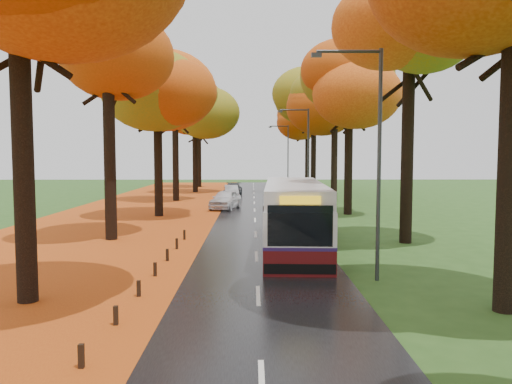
{
  "coord_description": "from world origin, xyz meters",
  "views": [
    {
      "loc": [
        -0.18,
        -9.18,
        4.39
      ],
      "look_at": [
        0.0,
        14.92,
        2.6
      ],
      "focal_mm": 35.0,
      "sensor_mm": 36.0,
      "label": 1
    }
  ],
  "objects_px": {
    "streetlamp_mid": "(305,151)",
    "car_silver": "(231,191)",
    "streetlamp_near": "(372,146)",
    "streetlamp_far": "(286,152)",
    "car_dark": "(233,190)",
    "bus": "(294,214)",
    "car_white": "(225,199)"
  },
  "relations": [
    {
      "from": "streetlamp_near",
      "to": "car_white",
      "type": "bearing_deg",
      "value": 105.35
    },
    {
      "from": "streetlamp_mid",
      "to": "car_silver",
      "type": "bearing_deg",
      "value": 117.89
    },
    {
      "from": "bus",
      "to": "car_white",
      "type": "distance_m",
      "value": 17.4
    },
    {
      "from": "streetlamp_far",
      "to": "car_silver",
      "type": "bearing_deg",
      "value": -121.93
    },
    {
      "from": "streetlamp_far",
      "to": "car_silver",
      "type": "height_order",
      "value": "streetlamp_far"
    },
    {
      "from": "car_white",
      "to": "bus",
      "type": "bearing_deg",
      "value": -63.57
    },
    {
      "from": "bus",
      "to": "car_silver",
      "type": "relative_size",
      "value": 3.05
    },
    {
      "from": "car_silver",
      "to": "bus",
      "type": "bearing_deg",
      "value": -87.66
    },
    {
      "from": "car_white",
      "to": "car_dark",
      "type": "relative_size",
      "value": 0.97
    },
    {
      "from": "streetlamp_mid",
      "to": "car_dark",
      "type": "xyz_separation_m",
      "value": [
        -6.18,
        13.58,
        -3.99
      ]
    },
    {
      "from": "streetlamp_near",
      "to": "car_dark",
      "type": "xyz_separation_m",
      "value": [
        -6.18,
        35.58,
        -3.99
      ]
    },
    {
      "from": "streetlamp_near",
      "to": "streetlamp_mid",
      "type": "distance_m",
      "value": 22.0
    },
    {
      "from": "streetlamp_mid",
      "to": "car_silver",
      "type": "height_order",
      "value": "streetlamp_mid"
    },
    {
      "from": "streetlamp_mid",
      "to": "car_white",
      "type": "distance_m",
      "value": 7.47
    },
    {
      "from": "streetlamp_near",
      "to": "car_dark",
      "type": "height_order",
      "value": "streetlamp_near"
    },
    {
      "from": "car_silver",
      "to": "streetlamp_mid",
      "type": "bearing_deg",
      "value": -68.2
    },
    {
      "from": "streetlamp_near",
      "to": "car_silver",
      "type": "relative_size",
      "value": 2.08
    },
    {
      "from": "streetlamp_far",
      "to": "car_dark",
      "type": "height_order",
      "value": "streetlamp_far"
    },
    {
      "from": "streetlamp_far",
      "to": "car_silver",
      "type": "distance_m",
      "value": 12.57
    },
    {
      "from": "streetlamp_far",
      "to": "car_dark",
      "type": "bearing_deg",
      "value": -126.27
    },
    {
      "from": "bus",
      "to": "car_dark",
      "type": "distance_m",
      "value": 29.81
    },
    {
      "from": "streetlamp_mid",
      "to": "streetlamp_far",
      "type": "height_order",
      "value": "same"
    },
    {
      "from": "streetlamp_mid",
      "to": "bus",
      "type": "height_order",
      "value": "streetlamp_mid"
    },
    {
      "from": "car_dark",
      "to": "streetlamp_mid",
      "type": "bearing_deg",
      "value": -65.16
    },
    {
      "from": "streetlamp_near",
      "to": "bus",
      "type": "bearing_deg",
      "value": 109.69
    },
    {
      "from": "car_silver",
      "to": "car_dark",
      "type": "relative_size",
      "value": 0.82
    },
    {
      "from": "car_white",
      "to": "car_dark",
      "type": "height_order",
      "value": "car_white"
    },
    {
      "from": "bus",
      "to": "car_silver",
      "type": "bearing_deg",
      "value": 101.1
    },
    {
      "from": "streetlamp_near",
      "to": "bus",
      "type": "xyz_separation_m",
      "value": [
        -2.17,
        6.06,
        -3.07
      ]
    },
    {
      "from": "car_dark",
      "to": "car_white",
      "type": "bearing_deg",
      "value": -90.16
    },
    {
      "from": "streetlamp_mid",
      "to": "bus",
      "type": "distance_m",
      "value": 16.38
    },
    {
      "from": "streetlamp_near",
      "to": "car_white",
      "type": "relative_size",
      "value": 1.77
    }
  ]
}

